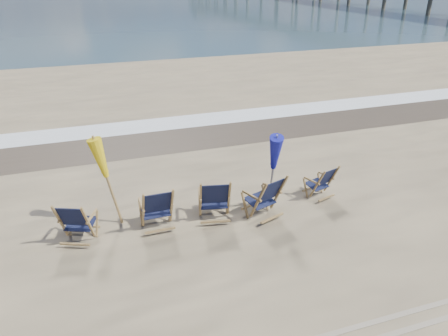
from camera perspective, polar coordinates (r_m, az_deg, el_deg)
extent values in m
cube|color=silver|center=(15.78, -7.23, 5.83)|extent=(200.00, 1.40, 0.01)
cube|color=#42362A|center=(14.40, -5.95, 4.01)|extent=(200.00, 2.60, 0.00)
cylinder|color=olive|center=(9.41, -14.74, -1.84)|extent=(0.06, 0.06, 1.98)
cone|color=yellow|center=(9.20, -15.08, 1.02)|extent=(0.30, 0.30, 0.85)
cylinder|color=#A5A5AD|center=(9.65, 6.34, -0.32)|extent=(0.06, 0.06, 2.01)
cone|color=#151891|center=(9.44, 6.49, 2.59)|extent=(0.30, 0.30, 0.85)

